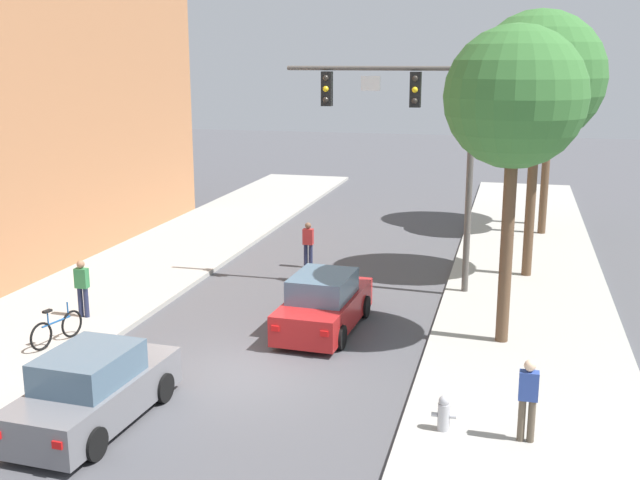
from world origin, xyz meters
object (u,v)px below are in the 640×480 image
Objects in this scene: bicycle_leaning at (57,329)px; fire_hydrant at (444,413)px; pedestrian_crossing_road at (308,243)px; street_tree_third at (551,87)px; street_tree_nearest at (515,99)px; pedestrian_sidewalk_left_walker at (82,286)px; traffic_signal_mast at (418,124)px; street_tree_second at (539,78)px; street_tree_farthest at (539,76)px; pedestrian_sidewalk_right_walker at (528,396)px; car_following_grey at (94,390)px; car_lead_red at (324,304)px.

bicycle_leaning reaches higher than fire_hydrant.
street_tree_third reaches higher than pedestrian_crossing_road.
street_tree_nearest is at bearing -42.01° from pedestrian_crossing_road.
street_tree_third is (12.73, 14.30, 5.08)m from pedestrian_sidewalk_left_walker.
pedestrian_crossing_road is at bearing 153.68° from traffic_signal_mast.
traffic_signal_mast is at bearing 41.49° from bicycle_leaning.
street_tree_second is 1.13× the size of street_tree_third.
fire_hydrant is 0.09× the size of street_tree_third.
street_tree_nearest is (6.84, -6.16, 5.38)m from pedestrian_crossing_road.
fire_hydrant is at bearing -95.03° from street_tree_farthest.
street_tree_farthest is at bearing 49.71° from pedestrian_crossing_road.
street_tree_second is (3.48, 2.38, 1.32)m from traffic_signal_mast.
traffic_signal_mast is at bearing 109.64° from pedestrian_sidewalk_right_walker.
street_tree_second is (7.49, 0.40, 5.72)m from pedestrian_crossing_road.
street_tree_farthest is (8.70, 21.69, 5.80)m from car_following_grey.
street_tree_third is (4.13, 9.14, 0.84)m from traffic_signal_mast.
car_lead_red is 6.79m from pedestrian_sidewalk_left_walker.
pedestrian_sidewalk_left_walker is 1.00× the size of pedestrian_crossing_road.
car_following_grey is 0.50× the size of street_tree_second.
car_lead_red is at bearing 134.32° from pedestrian_sidewalk_right_walker.
car_following_grey is 22.49m from street_tree_third.
fire_hydrant is at bearing 177.57° from pedestrian_sidewalk_right_walker.
car_lead_red is 7.31m from street_tree_nearest.
traffic_signal_mast is 10.79m from fire_hydrant.
street_tree_second is (0.65, 6.56, 0.34)m from street_tree_nearest.
traffic_signal_mast is 0.88× the size of street_tree_farthest.
pedestrian_crossing_road is (4.60, 7.14, -0.15)m from pedestrian_sidewalk_left_walker.
street_tree_farthest reaches higher than car_following_grey.
bicycle_leaning is 0.22× the size of street_tree_nearest.
street_tree_nearest is at bearing 39.48° from car_following_grey.
car_lead_red is 2.47× the size of bicycle_leaning.
street_tree_farthest is at bearing 69.82° from car_lead_red.
pedestrian_sidewalk_left_walker is 15.29m from street_tree_second.
bicycle_leaning is 0.23× the size of street_tree_third.
car_lead_red is at bearing 124.98° from fire_hydrant.
pedestrian_sidewalk_right_walker is at bearing -20.09° from pedestrian_sidewalk_left_walker.
fire_hydrant is at bearing -22.48° from pedestrian_sidewalk_left_walker.
pedestrian_sidewalk_right_walker is 21.29m from street_tree_farthest.
fire_hydrant is (3.76, -5.37, -0.22)m from car_lead_red.
pedestrian_sidewalk_left_walker is at bearing -131.67° from street_tree_third.
street_tree_farthest is at bearing 88.81° from street_tree_second.
pedestrian_crossing_road reaches higher than car_following_grey.
pedestrian_sidewalk_left_walker is 0.19× the size of street_tree_second.
street_tree_farthest reaches higher than pedestrian_sidewalk_left_walker.
street_tree_third is at bearing 53.11° from bicycle_leaning.
street_tree_second is at bearing 39.51° from bicycle_leaning.
fire_hydrant is 13.45m from street_tree_second.
car_following_grey is at bearing -170.29° from fire_hydrant.
fire_hydrant is at bearing -96.95° from street_tree_third.
bicycle_leaning is at bearing -126.89° from street_tree_third.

